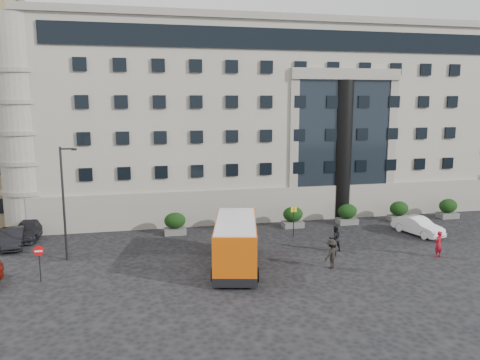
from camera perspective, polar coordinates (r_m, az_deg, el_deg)
The scene contains 21 objects.
ground at distance 33.20m, azimuth 0.21°, elevation -9.86°, with size 120.00×120.00×0.00m, color black.
civic_building at distance 54.14m, azimuth 1.34°, elevation 7.41°, with size 44.00×24.00×18.00m, color #9E988B.
entrance_column at distance 45.22m, azimuth 12.32°, elevation 3.59°, with size 1.80×1.80×13.00m, color black.
hedge_a at distance 39.77m, azimuth -7.93°, elevation -5.26°, with size 1.80×1.26×1.84m.
hedge_b at distance 40.47m, azimuth -0.54°, elevation -4.90°, with size 1.80×1.26×1.84m.
hedge_c at distance 41.82m, azimuth 6.47°, elevation -4.49°, with size 1.80×1.26×1.84m.
hedge_d at distance 43.74m, azimuth 12.95°, elevation -4.04°, with size 1.80×1.26×1.84m.
hedge_e at distance 46.18m, azimuth 18.80°, elevation -3.60°, with size 1.80×1.26×1.84m.
hedge_f at distance 49.04m, azimuth 24.02°, elevation -3.17°, with size 1.80×1.26×1.84m.
street_lamp at distance 34.59m, azimuth -20.64°, elevation -2.18°, with size 1.16×0.18×8.00m.
bus_stop_sign at distance 38.77m, azimuth 6.56°, elevation -4.39°, with size 0.50×0.08×2.52m.
no_entry_sign at distance 31.58m, azimuth -23.30°, elevation -8.54°, with size 0.64×0.16×2.32m.
minibus at distance 31.44m, azimuth -0.52°, elevation -7.54°, with size 4.38×8.22×3.26m.
red_truck at distance 47.82m, azimuth -18.23°, elevation -2.44°, with size 3.53×5.80×2.91m.
parked_car_b at distance 40.06m, azimuth -25.94°, elevation -6.36°, with size 1.51×4.33×1.43m, color black.
parked_car_c at distance 42.01m, azimuth -24.37°, elevation -5.53°, with size 2.00×4.93×1.43m, color black.
parked_car_d at distance 47.44m, azimuth -24.49°, elevation -4.01°, with size 2.02×4.38×1.22m, color black.
white_taxi at distance 42.06m, azimuth 20.87°, elevation -5.25°, with size 1.57×4.50×1.48m, color white.
pedestrian_a at distance 36.64m, azimuth 23.02°, elevation -7.20°, with size 0.69×0.46×1.91m, color maroon.
pedestrian_b at distance 35.74m, azimuth 11.50°, elevation -6.99°, with size 0.95×0.74×1.94m, color black.
pedestrian_c at distance 32.20m, azimuth 11.08°, elevation -8.82°, with size 1.27×0.73×1.97m, color black.
Camera 1 is at (-6.84, -30.55, 11.05)m, focal length 35.00 mm.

